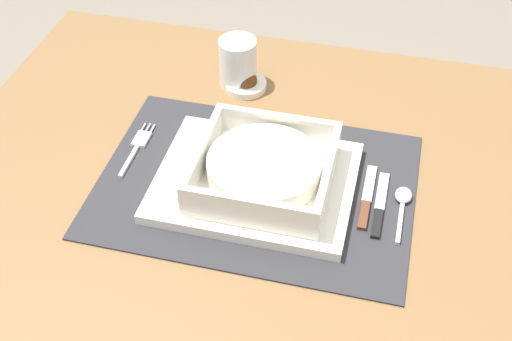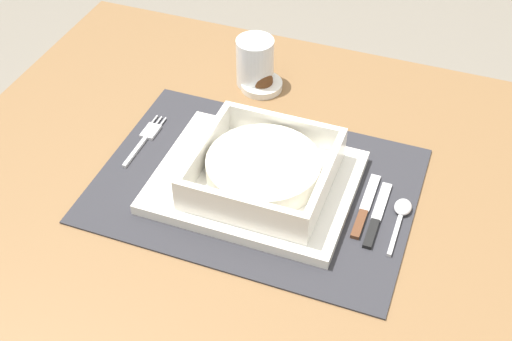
% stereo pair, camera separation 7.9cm
% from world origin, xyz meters
% --- Properties ---
extents(dining_table, '(1.00, 0.76, 0.73)m').
position_xyz_m(dining_table, '(0.00, 0.00, 0.63)').
color(dining_table, brown).
rests_on(dining_table, ground).
extents(placemat, '(0.45, 0.33, 0.00)m').
position_xyz_m(placemat, '(-0.02, -0.02, 0.73)').
color(placemat, '#2D2D33').
rests_on(placemat, dining_table).
extents(serving_plate, '(0.28, 0.22, 0.02)m').
position_xyz_m(serving_plate, '(-0.02, -0.02, 0.74)').
color(serving_plate, white).
rests_on(serving_plate, placemat).
extents(porridge_bowl, '(0.19, 0.19, 0.05)m').
position_xyz_m(porridge_bowl, '(-0.01, -0.02, 0.77)').
color(porridge_bowl, white).
rests_on(porridge_bowl, serving_plate).
extents(fork, '(0.02, 0.13, 0.00)m').
position_xyz_m(fork, '(-0.22, 0.02, 0.73)').
color(fork, silver).
rests_on(fork, placemat).
extents(spoon, '(0.02, 0.11, 0.01)m').
position_xyz_m(spoon, '(0.19, -0.00, 0.74)').
color(spoon, silver).
rests_on(spoon, placemat).
extents(butter_knife, '(0.01, 0.13, 0.01)m').
position_xyz_m(butter_knife, '(0.16, -0.02, 0.73)').
color(butter_knife, black).
rests_on(butter_knife, placemat).
extents(bread_knife, '(0.01, 0.13, 0.01)m').
position_xyz_m(bread_knife, '(0.14, -0.01, 0.73)').
color(bread_knife, '#59331E').
rests_on(bread_knife, placemat).
extents(drinking_glass, '(0.06, 0.06, 0.08)m').
position_xyz_m(drinking_glass, '(-0.11, 0.22, 0.76)').
color(drinking_glass, white).
rests_on(drinking_glass, dining_table).
extents(condiment_saucer, '(0.07, 0.07, 0.04)m').
position_xyz_m(condiment_saucer, '(-0.09, 0.21, 0.74)').
color(condiment_saucer, white).
rests_on(condiment_saucer, dining_table).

